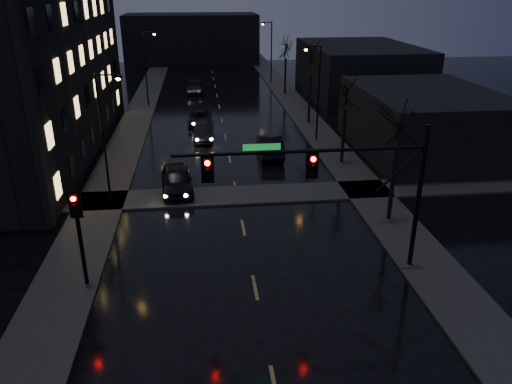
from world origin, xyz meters
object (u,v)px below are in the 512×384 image
object	(u,v)px
oncoming_car_c	(200,118)
oncoming_car_d	(194,87)
oncoming_car_a	(177,180)
lead_car	(270,145)
oncoming_car_b	(204,131)

from	to	relation	value
oncoming_car_c	oncoming_car_d	distance (m)	15.44
oncoming_car_a	oncoming_car_c	xyz separation A→B (m)	(1.63, 16.99, -0.18)
oncoming_car_a	oncoming_car_d	distance (m)	32.44
oncoming_car_c	lead_car	bearing A→B (deg)	-59.94
oncoming_car_a	oncoming_car_d	bearing A→B (deg)	83.50
oncoming_car_b	oncoming_car_c	xyz separation A→B (m)	(-0.30, 5.24, -0.09)
oncoming_car_d	oncoming_car_c	bearing A→B (deg)	-89.89
oncoming_car_b	oncoming_car_d	distance (m)	20.69
oncoming_car_d	lead_car	bearing A→B (deg)	-78.85
oncoming_car_d	lead_car	world-z (taller)	lead_car
oncoming_car_a	oncoming_car_d	world-z (taller)	oncoming_car_a
oncoming_car_a	lead_car	world-z (taller)	lead_car
oncoming_car_a	lead_car	bearing A→B (deg)	39.13
oncoming_car_b	oncoming_car_c	world-z (taller)	oncoming_car_b
oncoming_car_c	lead_car	size ratio (longest dim) A/B	0.93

